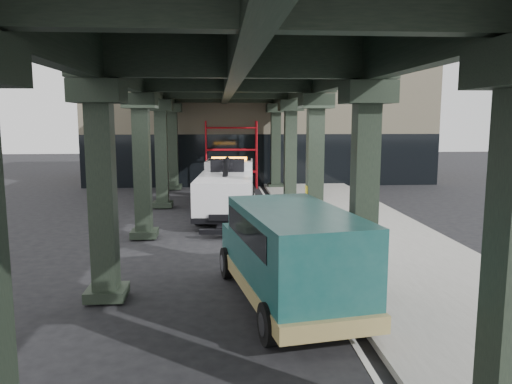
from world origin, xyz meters
name	(u,v)px	position (x,y,z in m)	size (l,w,h in m)	color
ground	(244,251)	(0.00, 0.00, 0.00)	(90.00, 90.00, 0.00)	black
sidewalk	(365,232)	(4.50, 2.00, 0.07)	(5.00, 40.00, 0.15)	gray
lane_stripe	(289,236)	(1.70, 2.00, 0.01)	(0.12, 38.00, 0.01)	silver
viaduct	(229,80)	(-0.40, 2.00, 5.46)	(7.40, 32.00, 6.40)	black
building	(257,120)	(2.00, 20.00, 4.00)	(22.00, 10.00, 8.00)	#C6B793
scaffolding	(231,153)	(0.00, 14.64, 2.11)	(3.08, 0.88, 4.00)	red
tow_truck	(227,187)	(-0.41, 6.11, 1.23)	(2.73, 7.81, 2.51)	black
towed_van	(290,253)	(0.76, -4.67, 1.21)	(3.02, 5.81, 2.25)	#124341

